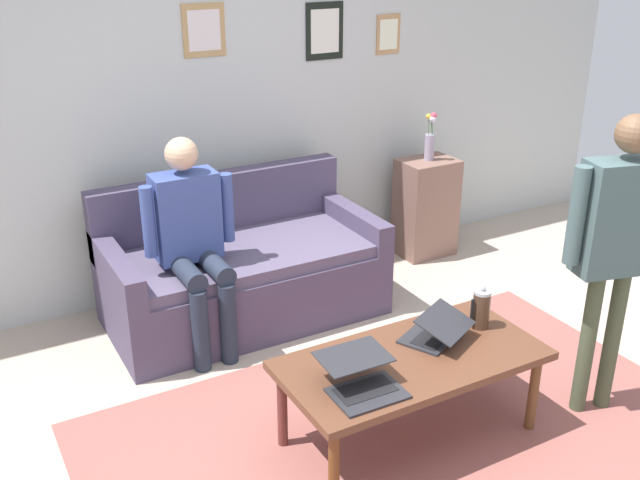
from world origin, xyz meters
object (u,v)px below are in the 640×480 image
at_px(laptop_left, 435,331).
at_px(side_shelf, 426,207).
at_px(french_press, 481,309).
at_px(coffee_table, 412,365).
at_px(person_standing, 619,231).
at_px(laptop_center, 363,380).
at_px(person_seated, 192,234).
at_px(flower_vase, 430,140).
at_px(couch, 241,271).

bearing_deg(laptop_left, side_shelf, -125.68).
bearing_deg(french_press, side_shelf, -119.01).
xyz_separation_m(coffee_table, person_standing, (-0.99, 0.27, 0.60)).
distance_m(laptop_center, person_seated, 1.51).
bearing_deg(person_standing, coffee_table, -15.16).
bearing_deg(flower_vase, couch, 7.56).
bearing_deg(side_shelf, person_seated, 12.45).
relative_size(laptop_center, side_shelf, 0.48).
xyz_separation_m(coffee_table, laptop_left, (-0.19, -0.08, 0.09)).
bearing_deg(couch, coffee_table, 97.39).
bearing_deg(person_seated, coffee_table, 113.57).
bearing_deg(person_seated, french_press, 129.39).
distance_m(couch, coffee_table, 1.60).
xyz_separation_m(laptop_left, flower_vase, (-1.24, -1.73, 0.40)).
xyz_separation_m(laptop_left, side_shelf, (-1.24, -1.73, -0.13)).
bearing_deg(couch, flower_vase, -172.44).
relative_size(coffee_table, side_shelf, 1.70).
relative_size(coffee_table, person_seated, 1.00).
distance_m(french_press, person_standing, 0.76).
xyz_separation_m(flower_vase, person_seated, (2.03, 0.44, -0.18)).
bearing_deg(person_standing, flower_vase, -102.18).
relative_size(person_standing, person_seated, 1.23).
xyz_separation_m(laptop_left, french_press, (-0.28, 0.01, 0.06)).
height_order(coffee_table, french_press, french_press).
distance_m(laptop_center, flower_vase, 2.65).
bearing_deg(person_seated, laptop_left, 121.51).
bearing_deg(coffee_table, laptop_center, 17.69).
bearing_deg(french_press, laptop_left, -2.37).
distance_m(laptop_left, side_shelf, 2.13).
height_order(laptop_center, french_press, french_press).
bearing_deg(laptop_left, couch, -75.19).
height_order(laptop_center, flower_vase, flower_vase).
bearing_deg(side_shelf, couch, 7.70).
relative_size(laptop_left, person_standing, 0.25).
relative_size(french_press, person_seated, 0.18).
xyz_separation_m(laptop_left, person_seated, (0.79, -1.28, 0.22)).
bearing_deg(coffee_table, person_seated, -66.43).
distance_m(side_shelf, person_standing, 2.22).
bearing_deg(laptop_left, person_standing, 156.52).
height_order(laptop_left, person_standing, person_standing).
bearing_deg(coffee_table, french_press, -171.99).
relative_size(coffee_table, french_press, 5.45).
distance_m(laptop_left, laptop_center, 0.58).
distance_m(coffee_table, side_shelf, 2.31).
height_order(coffee_table, laptop_center, laptop_center).
height_order(flower_vase, person_standing, person_standing).
relative_size(side_shelf, person_standing, 0.48).
relative_size(coffee_table, person_standing, 0.81).
bearing_deg(laptop_left, person_seated, -58.49).
height_order(coffee_table, laptop_left, laptop_left).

